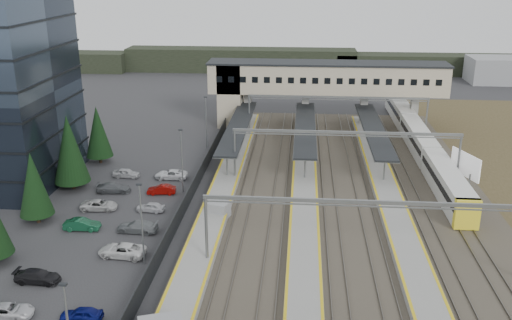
# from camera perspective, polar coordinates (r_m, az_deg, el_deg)

# --- Properties ---
(ground) EXTENTS (220.00, 220.00, 0.00)m
(ground) POSITION_cam_1_polar(r_m,az_deg,el_deg) (61.17, -1.79, -6.95)
(ground) COLOR #2B2B2D
(ground) RESTS_ON ground
(conifer_row) EXTENTS (4.42, 49.82, 9.50)m
(conifer_row) POSITION_cam_1_polar(r_m,az_deg,el_deg) (62.18, -22.88, -3.21)
(conifer_row) COLOR black
(conifer_row) RESTS_ON ground
(car_park) EXTENTS (10.59, 44.56, 1.29)m
(car_park) POSITION_cam_1_polar(r_m,az_deg,el_deg) (58.86, -15.34, -8.11)
(car_park) COLOR #9FA0A4
(car_park) RESTS_ON ground
(lampposts) EXTENTS (0.50, 53.25, 8.07)m
(lampposts) POSITION_cam_1_polar(r_m,az_deg,el_deg) (61.93, -9.08, -2.48)
(lampposts) COLOR gray
(lampposts) RESTS_ON ground
(fence) EXTENTS (0.08, 90.00, 2.00)m
(fence) POSITION_cam_1_polar(r_m,az_deg,el_deg) (66.24, -6.92, -4.04)
(fence) COLOR #26282B
(fence) RESTS_ON ground
(relay_cabin_far) EXTENTS (2.54, 2.30, 1.95)m
(relay_cabin_far) POSITION_cam_1_polar(r_m,az_deg,el_deg) (63.34, -3.71, -5.07)
(relay_cabin_far) COLOR gray
(relay_cabin_far) RESTS_ON ground
(rail_corridor) EXTENTS (34.00, 90.00, 0.92)m
(rail_corridor) POSITION_cam_1_polar(r_m,az_deg,el_deg) (65.31, 6.91, -5.06)
(rail_corridor) COLOR #373029
(rail_corridor) RESTS_ON ground
(canopies) EXTENTS (23.10, 30.00, 3.28)m
(canopies) POSITION_cam_1_polar(r_m,az_deg,el_deg) (84.79, 4.95, 3.27)
(canopies) COLOR black
(canopies) RESTS_ON ground
(footbridge) EXTENTS (40.40, 6.40, 11.20)m
(footbridge) POSITION_cam_1_polar(r_m,az_deg,el_deg) (98.48, 5.44, 7.85)
(footbridge) COLOR #B6A98D
(footbridge) RESTS_ON ground
(gantries) EXTENTS (28.40, 62.28, 7.17)m
(gantries) POSITION_cam_1_polar(r_m,az_deg,el_deg) (61.52, 9.65, -1.01)
(gantries) COLOR gray
(gantries) RESTS_ON ground
(train) EXTENTS (2.63, 54.98, 3.31)m
(train) POSITION_cam_1_polar(r_m,az_deg,el_deg) (88.59, 15.98, 1.91)
(train) COLOR silver
(train) RESTS_ON ground
(billboard) EXTENTS (2.11, 5.56, 4.94)m
(billboard) POSITION_cam_1_polar(r_m,az_deg,el_deg) (74.61, 20.19, -0.54)
(billboard) COLOR gray
(billboard) RESTS_ON ground
(treeline_far) EXTENTS (170.00, 19.00, 7.00)m
(treeline_far) POSITION_cam_1_polar(r_m,az_deg,el_deg) (149.87, 11.49, 9.43)
(treeline_far) COLOR black
(treeline_far) RESTS_ON ground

